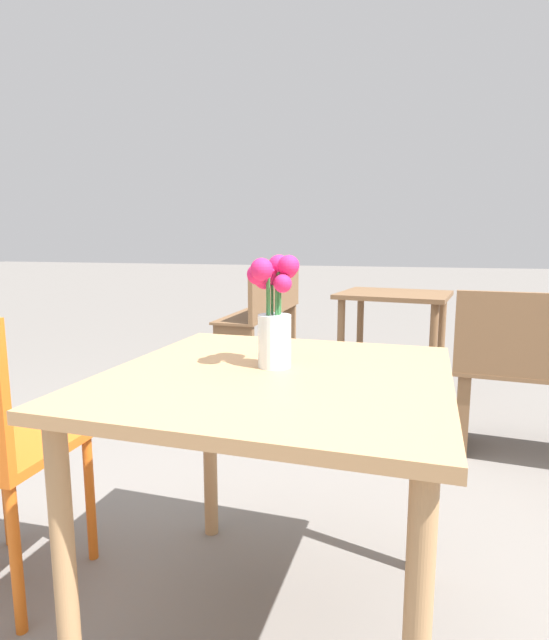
% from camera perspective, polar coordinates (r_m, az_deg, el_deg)
% --- Properties ---
extents(ground_plane, '(40.00, 40.00, 0.00)m').
position_cam_1_polar(ground_plane, '(1.66, 0.28, -31.86)').
color(ground_plane, slate).
extents(table_front, '(0.89, 0.91, 0.75)m').
position_cam_1_polar(table_front, '(1.33, 0.30, -10.33)').
color(table_front, tan).
rests_on(table_front, ground_plane).
extents(flower_vase, '(0.13, 0.15, 0.30)m').
position_cam_1_polar(flower_vase, '(1.32, -0.02, 1.05)').
color(flower_vase, silver).
rests_on(flower_vase, table_front).
extents(bench_near, '(0.38, 1.49, 0.85)m').
position_cam_1_polar(bench_near, '(4.53, -0.79, 1.10)').
color(bench_near, brown).
rests_on(bench_near, ground_plane).
extents(table_back, '(0.80, 0.73, 0.73)m').
position_cam_1_polar(table_back, '(3.53, 13.48, 0.81)').
color(table_back, brown).
rests_on(table_back, ground_plane).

